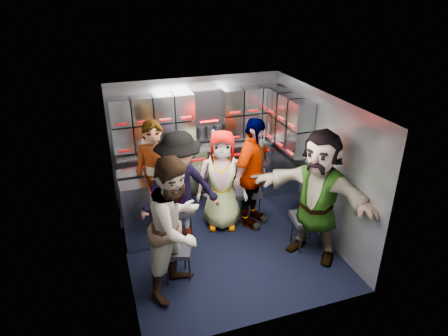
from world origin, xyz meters
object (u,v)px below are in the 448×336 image
object	(u,v)px
jump_seat_near_left	(175,251)
attendant_arc_a	(177,227)
attendant_arc_e	(317,196)
attendant_arc_b	(180,191)
attendant_arc_c	(222,180)
jump_seat_mid_right	(247,193)
jump_seat_near_right	(307,220)
attendant_standing	(156,179)
jump_seat_mid_left	(178,211)
attendant_arc_d	(253,174)
jump_seat_center	(218,198)

from	to	relation	value
jump_seat_near_left	attendant_arc_a	xyz separation A→B (m)	(0.00, -0.18, 0.48)
attendant_arc_e	attendant_arc_b	bearing A→B (deg)	-151.81
attendant_arc_b	attendant_arc_c	distance (m)	0.74
jump_seat_near_left	jump_seat_mid_right	bearing A→B (deg)	36.97
jump_seat_near_left	jump_seat_mid_right	world-z (taller)	jump_seat_mid_right
jump_seat_near_right	attendant_standing	bearing A→B (deg)	150.27
attendant_arc_c	jump_seat_mid_left	bearing A→B (deg)	-156.58
jump_seat_mid_right	attendant_arc_d	xyz separation A→B (m)	(-0.00, -0.18, 0.42)
jump_seat_mid_right	attendant_arc_a	bearing A→B (deg)	-138.54
jump_seat_center	attendant_standing	xyz separation A→B (m)	(-0.93, 0.00, 0.49)
attendant_standing	attendant_arc_e	world-z (taller)	attendant_arc_e
jump_seat_near_right	attendant_arc_e	size ratio (longest dim) A/B	0.27
jump_seat_mid_right	attendant_arc_c	size ratio (longest dim) A/B	0.32
attendant_arc_b	attendant_arc_e	world-z (taller)	attendant_arc_e
attendant_arc_a	attendant_arc_e	xyz separation A→B (m)	(1.88, 0.06, 0.03)
jump_seat_center	attendant_arc_b	size ratio (longest dim) A/B	0.27
jump_seat_near_left	attendant_arc_d	distance (m)	1.68
jump_seat_center	attendant_arc_e	xyz separation A→B (m)	(0.95, -1.25, 0.53)
attendant_arc_b	attendant_arc_c	xyz separation A→B (m)	(0.69, 0.25, -0.08)
attendant_arc_b	attendant_arc_e	distance (m)	1.84
jump_seat_near_right	attendant_arc_b	distance (m)	1.81
jump_seat_mid_right	jump_seat_near_right	bearing A→B (deg)	-62.65
jump_seat_center	attendant_arc_e	size ratio (longest dim) A/B	0.25
jump_seat_near_right	attendant_arc_c	size ratio (longest dim) A/B	0.32
jump_seat_mid_right	attendant_arc_a	world-z (taller)	attendant_arc_a
attendant_arc_a	attendant_arc_c	world-z (taller)	attendant_arc_a
attendant_standing	attendant_arc_b	world-z (taller)	attendant_standing
attendant_standing	attendant_arc_a	distance (m)	1.32
jump_seat_near_left	attendant_arc_a	distance (m)	0.51
attendant_arc_e	attendant_arc_c	bearing A→B (deg)	-173.62
jump_seat_near_left	attendant_arc_b	bearing A→B (deg)	71.19
jump_seat_near_left	attendant_arc_e	world-z (taller)	attendant_arc_e
jump_seat_mid_right	attendant_arc_b	xyz separation A→B (m)	(-1.14, -0.33, 0.41)
attendant_arc_d	attendant_arc_e	world-z (taller)	attendant_arc_e
attendant_arc_e	jump_seat_mid_left	bearing A→B (deg)	-156.61
jump_seat_center	attendant_arc_d	distance (m)	0.71
jump_seat_mid_left	attendant_arc_c	bearing A→B (deg)	5.86
attendant_arc_b	jump_seat_near_left	bearing A→B (deg)	-109.54
jump_seat_mid_right	attendant_arc_e	distance (m)	1.35
attendant_arc_a	attendant_arc_d	bearing A→B (deg)	-8.18
jump_seat_near_left	attendant_arc_a	bearing A→B (deg)	-90.00
attendant_standing	attendant_arc_b	size ratio (longest dim) A/B	1.02
jump_seat_mid_right	attendant_arc_a	distance (m)	1.89
attendant_arc_b	attendant_arc_d	distance (m)	1.15
attendant_arc_a	attendant_arc_c	distance (m)	1.47
attendant_arc_a	jump_seat_mid_right	bearing A→B (deg)	-3.69
jump_seat_near_right	attendant_arc_c	xyz separation A→B (m)	(-0.95, 0.89, 0.34)
attendant_arc_a	attendant_arc_d	xyz separation A→B (m)	(1.37, 1.03, -0.02)
jump_seat_mid_left	attendant_arc_a	bearing A→B (deg)	-102.68
jump_seat_mid_left	attendant_standing	xyz separation A→B (m)	(-0.24, 0.25, 0.45)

